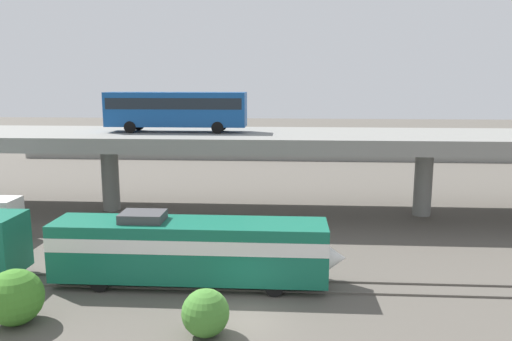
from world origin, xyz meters
TOP-DOWN VIEW (x-y plane):
  - ground_plane at (0.00, 0.00)m, footprint 260.00×260.00m
  - rail_strip_near at (0.00, 3.23)m, footprint 110.00×0.12m
  - rail_strip_far at (0.00, 4.77)m, footprint 110.00×0.12m
  - train_locomotive at (-2.61, 4.00)m, footprint 16.33×3.04m
  - highway_overpass at (0.00, 20.00)m, footprint 96.00×10.69m
  - transit_bus_on_overpass at (-7.56, 20.11)m, footprint 12.00×2.68m
  - pier_parking_lot at (0.00, 55.00)m, footprint 73.61×12.99m
  - parked_car_0 at (25.93, 57.90)m, footprint 4.14×1.90m
  - parked_car_1 at (-23.08, 54.78)m, footprint 4.39×2.00m
  - parked_car_2 at (16.06, 55.59)m, footprint 4.16×1.82m
  - parked_car_3 at (-31.21, 52.86)m, footprint 4.27×1.83m
  - parked_car_4 at (26.24, 54.38)m, footprint 4.67×1.87m
  - harbor_water at (0.00, 78.00)m, footprint 140.00×36.00m
  - shrub_left at (-10.73, -1.11)m, footprint 2.67×2.67m
  - shrub_right at (-1.57, -1.64)m, footprint 2.18×2.18m

SIDE VIEW (x-z plane):
  - ground_plane at x=0.00m, z-range 0.00..0.00m
  - harbor_water at x=0.00m, z-range 0.00..0.01m
  - rail_strip_near at x=0.00m, z-range 0.00..0.12m
  - rail_strip_far at x=0.00m, z-range 0.00..0.12m
  - pier_parking_lot at x=0.00m, z-range 0.00..1.21m
  - shrub_right at x=-1.57m, z-range 0.00..2.18m
  - shrub_left at x=-10.73m, z-range 0.00..2.67m
  - parked_car_2 at x=16.06m, z-range 1.23..2.73m
  - parked_car_3 at x=-31.21m, z-range 1.23..2.73m
  - parked_car_0 at x=25.93m, z-range 1.23..2.73m
  - parked_car_4 at x=26.24m, z-range 1.23..2.73m
  - parked_car_1 at x=-23.08m, z-range 1.23..2.73m
  - train_locomotive at x=-2.61m, z-range 0.10..4.28m
  - highway_overpass at x=0.00m, z-range 2.76..9.78m
  - transit_bus_on_overpass at x=-7.56m, z-range 7.37..10.77m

